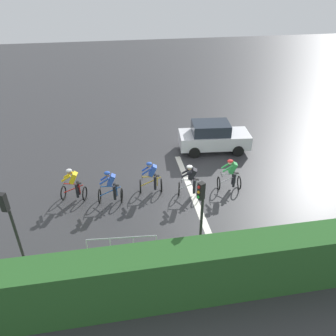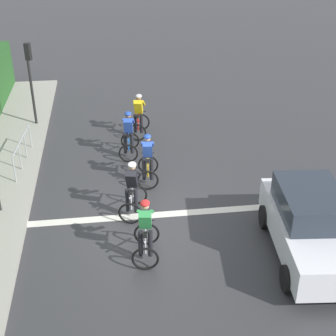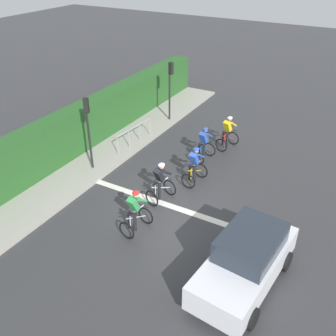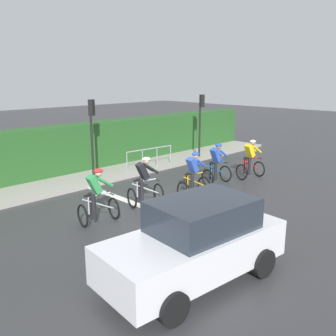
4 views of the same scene
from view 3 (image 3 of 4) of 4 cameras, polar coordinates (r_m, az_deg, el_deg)
name	(u,v)px [view 3 (image 3 of 4)]	position (r m, az deg, el deg)	size (l,w,h in m)	color
ground_plane	(165,205)	(14.87, -0.41, -5.58)	(80.00, 80.00, 0.00)	#333335
sidewalk_kerb	(101,154)	(18.55, -10.06, 2.15)	(2.80, 21.07, 0.12)	#9E998E
stone_wall_low	(86,146)	(18.99, -12.25, 3.31)	(0.44, 21.07, 0.52)	gray
hedge_wall	(79,129)	(18.83, -13.22, 5.72)	(1.10, 21.07, 2.16)	#265623
road_marking_stop_line	(166,204)	(14.90, -0.32, -5.48)	(7.00, 0.30, 0.01)	silver
cyclist_lead	(228,134)	(18.76, 8.92, 5.13)	(0.90, 1.20, 1.66)	black
cyclist_second	(204,145)	(17.51, 5.38, 3.42)	(0.80, 1.15, 1.66)	black
cyclist_mid	(195,167)	(15.78, 4.01, 0.18)	(0.79, 1.14, 1.66)	black
cyclist_fourth	(160,184)	(14.67, -1.19, -2.35)	(0.91, 1.21, 1.66)	black
cyclist_trailing	(135,213)	(13.21, -4.96, -6.76)	(0.81, 1.16, 1.66)	black
car_white	(246,260)	(11.59, 11.67, -13.36)	(2.19, 4.25, 1.76)	silver
traffic_light_near_crossing	(88,124)	(16.47, -11.91, 6.53)	(0.27, 0.29, 3.34)	black
traffic_light_far_junction	(170,83)	(21.09, 0.36, 12.63)	(0.26, 0.30, 3.34)	black
pedestrian_railing_kerbside	(134,132)	(18.87, -5.09, 5.40)	(0.26, 2.58, 1.03)	#999EA3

